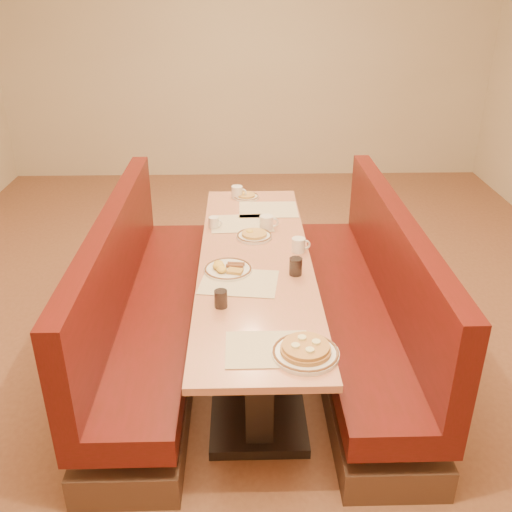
{
  "coord_description": "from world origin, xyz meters",
  "views": [
    {
      "loc": [
        -0.08,
        -3.21,
        2.35
      ],
      "look_at": [
        0.0,
        -0.16,
        0.85
      ],
      "focal_mm": 40.0,
      "sensor_mm": 36.0,
      "label": 1
    }
  ],
  "objects_px": {
    "soda_tumbler_near": "(221,299)",
    "soda_tumbler_mid": "(296,266)",
    "coffee_mug_a": "(299,245)",
    "booth_right": "(366,310)",
    "coffee_mug_d": "(237,192)",
    "diner_table": "(255,310)",
    "eggs_plate": "(227,269)",
    "booth_left": "(144,313)",
    "coffee_mug_c": "(267,223)",
    "coffee_mug_b": "(214,222)",
    "pancake_plate": "(306,351)"
  },
  "relations": [
    {
      "from": "eggs_plate",
      "to": "soda_tumbler_mid",
      "type": "relative_size",
      "value": 2.73
    },
    {
      "from": "pancake_plate",
      "to": "coffee_mug_b",
      "type": "relative_size",
      "value": 3.17
    },
    {
      "from": "coffee_mug_a",
      "to": "soda_tumbler_mid",
      "type": "distance_m",
      "value": 0.32
    },
    {
      "from": "eggs_plate",
      "to": "soda_tumbler_mid",
      "type": "height_order",
      "value": "soda_tumbler_mid"
    },
    {
      "from": "booth_left",
      "to": "soda_tumbler_near",
      "type": "relative_size",
      "value": 25.57
    },
    {
      "from": "diner_table",
      "to": "soda_tumbler_mid",
      "type": "relative_size",
      "value": 23.48
    },
    {
      "from": "coffee_mug_b",
      "to": "coffee_mug_c",
      "type": "relative_size",
      "value": 0.74
    },
    {
      "from": "coffee_mug_d",
      "to": "soda_tumbler_near",
      "type": "bearing_deg",
      "value": -73.51
    },
    {
      "from": "booth_left",
      "to": "coffee_mug_d",
      "type": "height_order",
      "value": "booth_left"
    },
    {
      "from": "eggs_plate",
      "to": "coffee_mug_b",
      "type": "bearing_deg",
      "value": 98.87
    },
    {
      "from": "pancake_plate",
      "to": "coffee_mug_a",
      "type": "distance_m",
      "value": 1.12
    },
    {
      "from": "pancake_plate",
      "to": "booth_left",
      "type": "bearing_deg",
      "value": 132.62
    },
    {
      "from": "coffee_mug_c",
      "to": "eggs_plate",
      "type": "bearing_deg",
      "value": -117.07
    },
    {
      "from": "booth_left",
      "to": "soda_tumbler_near",
      "type": "distance_m",
      "value": 0.9
    },
    {
      "from": "eggs_plate",
      "to": "soda_tumbler_mid",
      "type": "distance_m",
      "value": 0.41
    },
    {
      "from": "booth_left",
      "to": "booth_right",
      "type": "xyz_separation_m",
      "value": [
        1.46,
        0.0,
        0.0
      ]
    },
    {
      "from": "eggs_plate",
      "to": "coffee_mug_d",
      "type": "distance_m",
      "value": 1.27
    },
    {
      "from": "diner_table",
      "to": "pancake_plate",
      "type": "relative_size",
      "value": 7.84
    },
    {
      "from": "soda_tumbler_mid",
      "to": "eggs_plate",
      "type": "bearing_deg",
      "value": 173.15
    },
    {
      "from": "soda_tumbler_near",
      "to": "coffee_mug_a",
      "type": "bearing_deg",
      "value": 54.26
    },
    {
      "from": "pancake_plate",
      "to": "eggs_plate",
      "type": "bearing_deg",
      "value": 113.99
    },
    {
      "from": "soda_tumbler_near",
      "to": "soda_tumbler_mid",
      "type": "relative_size",
      "value": 0.92
    },
    {
      "from": "booth_right",
      "to": "coffee_mug_a",
      "type": "relative_size",
      "value": 20.4
    },
    {
      "from": "eggs_plate",
      "to": "soda_tumbler_near",
      "type": "relative_size",
      "value": 2.97
    },
    {
      "from": "booth_right",
      "to": "coffee_mug_d",
      "type": "xyz_separation_m",
      "value": [
        -0.85,
        1.1,
        0.44
      ]
    },
    {
      "from": "booth_left",
      "to": "coffee_mug_a",
      "type": "xyz_separation_m",
      "value": [
        1.02,
        0.1,
        0.44
      ]
    },
    {
      "from": "coffee_mug_d",
      "to": "diner_table",
      "type": "bearing_deg",
      "value": -64.65
    },
    {
      "from": "booth_left",
      "to": "coffee_mug_a",
      "type": "bearing_deg",
      "value": 5.55
    },
    {
      "from": "booth_left",
      "to": "coffee_mug_b",
      "type": "height_order",
      "value": "booth_left"
    },
    {
      "from": "booth_right",
      "to": "coffee_mug_b",
      "type": "height_order",
      "value": "booth_right"
    },
    {
      "from": "coffee_mug_a",
      "to": "coffee_mug_d",
      "type": "bearing_deg",
      "value": 109.27
    },
    {
      "from": "eggs_plate",
      "to": "coffee_mug_d",
      "type": "xyz_separation_m",
      "value": [
        0.06,
        1.26,
        0.03
      ]
    },
    {
      "from": "pancake_plate",
      "to": "coffee_mug_c",
      "type": "xyz_separation_m",
      "value": [
        -0.11,
        1.48,
        0.03
      ]
    },
    {
      "from": "diner_table",
      "to": "soda_tumbler_near",
      "type": "height_order",
      "value": "soda_tumbler_near"
    },
    {
      "from": "coffee_mug_d",
      "to": "eggs_plate",
      "type": "bearing_deg",
      "value": -73.24
    },
    {
      "from": "coffee_mug_a",
      "to": "coffee_mug_d",
      "type": "relative_size",
      "value": 0.98
    },
    {
      "from": "diner_table",
      "to": "eggs_plate",
      "type": "distance_m",
      "value": 0.46
    },
    {
      "from": "diner_table",
      "to": "coffee_mug_b",
      "type": "xyz_separation_m",
      "value": [
        -0.28,
        0.5,
        0.42
      ]
    },
    {
      "from": "eggs_plate",
      "to": "soda_tumbler_near",
      "type": "height_order",
      "value": "soda_tumbler_near"
    },
    {
      "from": "soda_tumbler_mid",
      "to": "coffee_mug_c",
      "type": "bearing_deg",
      "value": 101.83
    },
    {
      "from": "diner_table",
      "to": "soda_tumbler_near",
      "type": "distance_m",
      "value": 0.74
    },
    {
      "from": "booth_left",
      "to": "coffee_mug_d",
      "type": "xyz_separation_m",
      "value": [
        0.62,
        1.1,
        0.44
      ]
    },
    {
      "from": "diner_table",
      "to": "booth_right",
      "type": "height_order",
      "value": "booth_right"
    },
    {
      "from": "soda_tumbler_near",
      "to": "soda_tumbler_mid",
      "type": "bearing_deg",
      "value": 39.56
    },
    {
      "from": "coffee_mug_b",
      "to": "eggs_plate",
      "type": "bearing_deg",
      "value": -58.4
    },
    {
      "from": "pancake_plate",
      "to": "soda_tumbler_mid",
      "type": "height_order",
      "value": "soda_tumbler_mid"
    },
    {
      "from": "coffee_mug_b",
      "to": "coffee_mug_d",
      "type": "xyz_separation_m",
      "value": [
        0.16,
        0.6,
        0.01
      ]
    },
    {
      "from": "diner_table",
      "to": "coffee_mug_c",
      "type": "distance_m",
      "value": 0.63
    },
    {
      "from": "booth_left",
      "to": "booth_right",
      "type": "relative_size",
      "value": 1.0
    },
    {
      "from": "booth_left",
      "to": "eggs_plate",
      "type": "height_order",
      "value": "booth_left"
    }
  ]
}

